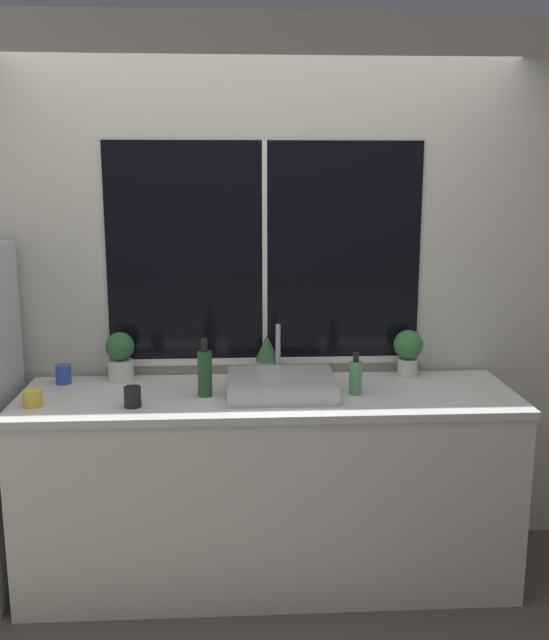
% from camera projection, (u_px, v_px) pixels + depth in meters
% --- Properties ---
extents(ground_plane, '(14.00, 14.00, 0.00)m').
position_uv_depth(ground_plane, '(272.00, 615.00, 3.20)').
color(ground_plane, '#4C4742').
extents(wall_back, '(8.00, 0.09, 2.70)m').
position_uv_depth(wall_back, '(264.00, 292.00, 3.63)').
color(wall_back, beige).
rests_on(wall_back, ground_plane).
extents(counter, '(2.32, 0.68, 0.94)m').
position_uv_depth(counter, '(269.00, 486.00, 3.42)').
color(counter, silver).
rests_on(counter, ground_plane).
extents(sink, '(0.50, 0.44, 0.29)m').
position_uv_depth(sink, '(281.00, 385.00, 3.31)').
color(sink, '#ADADB2').
rests_on(sink, counter).
extents(potted_plant_left, '(0.14, 0.14, 0.24)m').
position_uv_depth(potted_plant_left, '(120.00, 355.00, 3.52)').
color(potted_plant_left, silver).
rests_on(potted_plant_left, counter).
extents(potted_plant_center, '(0.12, 0.12, 0.22)m').
position_uv_depth(potted_plant_center, '(267.00, 356.00, 3.56)').
color(potted_plant_center, silver).
rests_on(potted_plant_center, counter).
extents(potted_plant_right, '(0.15, 0.15, 0.24)m').
position_uv_depth(potted_plant_right, '(408.00, 350.00, 3.59)').
color(potted_plant_right, silver).
rests_on(potted_plant_right, counter).
extents(soap_bottle, '(0.06, 0.06, 0.20)m').
position_uv_depth(soap_bottle, '(356.00, 377.00, 3.30)').
color(soap_bottle, '#519E5B').
rests_on(soap_bottle, counter).
extents(bottle_tall, '(0.07, 0.07, 0.27)m').
position_uv_depth(bottle_tall, '(205.00, 372.00, 3.27)').
color(bottle_tall, '#235128').
rests_on(bottle_tall, counter).
extents(mug_black, '(0.08, 0.08, 0.09)m').
position_uv_depth(mug_black, '(133.00, 397.00, 3.13)').
color(mug_black, black).
rests_on(mug_black, counter).
extents(mug_blue, '(0.07, 0.07, 0.09)m').
position_uv_depth(mug_blue, '(63.00, 374.00, 3.48)').
color(mug_blue, '#3351AD').
rests_on(mug_blue, counter).
extents(mug_yellow, '(0.08, 0.08, 0.08)m').
position_uv_depth(mug_yellow, '(33.00, 398.00, 3.14)').
color(mug_yellow, gold).
rests_on(mug_yellow, counter).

